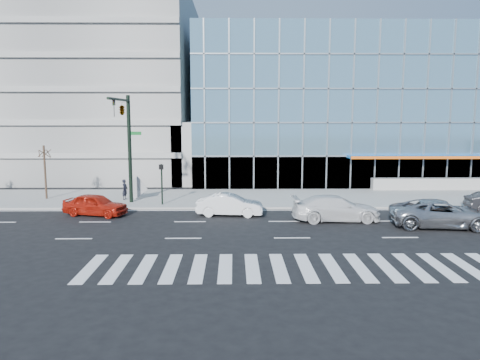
% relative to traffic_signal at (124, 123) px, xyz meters
% --- Properties ---
extents(ground, '(160.00, 160.00, 0.00)m').
position_rel_traffic_signal_xyz_m(ground, '(11.00, -4.57, -6.16)').
color(ground, black).
rests_on(ground, ground).
extents(sidewalk, '(120.00, 8.00, 0.15)m').
position_rel_traffic_signal_xyz_m(sidewalk, '(11.00, 3.43, -6.09)').
color(sidewalk, gray).
rests_on(sidewalk, ground).
extents(theatre_building, '(42.00, 26.00, 15.00)m').
position_rel_traffic_signal_xyz_m(theatre_building, '(25.00, 21.43, 1.34)').
color(theatre_building, '#71A2BC').
rests_on(theatre_building, ground).
extents(parking_garage, '(24.00, 24.00, 20.00)m').
position_rel_traffic_signal_xyz_m(parking_garage, '(-9.00, 21.43, 3.84)').
color(parking_garage, gray).
rests_on(parking_garage, ground).
extents(ramp_block, '(6.00, 8.00, 6.00)m').
position_rel_traffic_signal_xyz_m(ramp_block, '(5.00, 13.43, -3.16)').
color(ramp_block, gray).
rests_on(ramp_block, ground).
extents(tower_backdrop, '(14.00, 14.00, 48.00)m').
position_rel_traffic_signal_xyz_m(tower_backdrop, '(-19.00, 65.43, 17.84)').
color(tower_backdrop, gray).
rests_on(tower_backdrop, ground).
extents(traffic_signal, '(1.14, 5.74, 8.00)m').
position_rel_traffic_signal_xyz_m(traffic_signal, '(0.00, 0.00, 0.00)').
color(traffic_signal, black).
rests_on(traffic_signal, sidewalk).
extents(ped_signal_post, '(0.30, 0.33, 3.00)m').
position_rel_traffic_signal_xyz_m(ped_signal_post, '(2.50, 0.37, -4.02)').
color(ped_signal_post, black).
rests_on(ped_signal_post, sidewalk).
extents(street_tree_near, '(1.10, 1.10, 4.23)m').
position_rel_traffic_signal_xyz_m(street_tree_near, '(-7.00, 2.93, -2.39)').
color(street_tree_near, '#332319').
rests_on(street_tree_near, sidewalk).
extents(silver_suv, '(6.25, 3.47, 1.65)m').
position_rel_traffic_signal_xyz_m(silver_suv, '(20.30, -6.20, -5.34)').
color(silver_suv, '#ACADB1').
rests_on(silver_suv, ground).
extents(white_suv, '(5.61, 2.36, 1.62)m').
position_rel_traffic_signal_xyz_m(white_suv, '(14.30, -4.41, -5.36)').
color(white_suv, silver).
rests_on(white_suv, ground).
extents(white_sedan, '(4.55, 1.95, 1.46)m').
position_rel_traffic_signal_xyz_m(white_sedan, '(7.51, -2.77, -5.44)').
color(white_sedan, white).
rests_on(white_sedan, ground).
extents(red_sedan, '(4.64, 2.84, 1.48)m').
position_rel_traffic_signal_xyz_m(red_sedan, '(-1.54, -2.60, -5.43)').
color(red_sedan, '#AC1A0D').
rests_on(red_sedan, ground).
extents(pedestrian, '(0.51, 0.65, 1.58)m').
position_rel_traffic_signal_xyz_m(pedestrian, '(-0.71, 2.47, -5.22)').
color(pedestrian, black).
rests_on(pedestrian, sidewalk).
extents(tilted_panel, '(1.82, 0.13, 1.82)m').
position_rel_traffic_signal_xyz_m(tilted_panel, '(0.15, 2.57, -5.10)').
color(tilted_panel, '#979797').
rests_on(tilted_panel, sidewalk).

